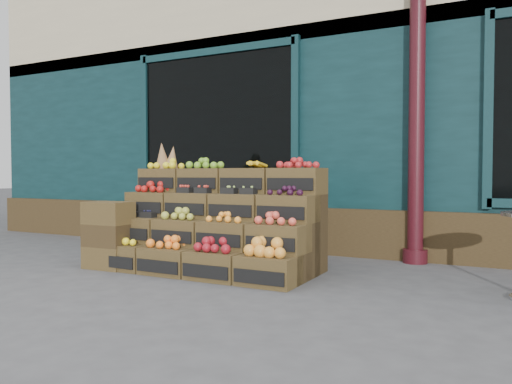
% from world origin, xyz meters
% --- Properties ---
extents(ground, '(60.00, 60.00, 0.00)m').
position_xyz_m(ground, '(0.00, 0.00, 0.00)').
color(ground, '#464649').
rests_on(ground, ground).
extents(shop_facade, '(12.00, 6.24, 4.80)m').
position_xyz_m(shop_facade, '(0.00, 5.11, 2.40)').
color(shop_facade, black).
rests_on(shop_facade, ground).
extents(crate_display, '(2.28, 1.12, 1.42)m').
position_xyz_m(crate_display, '(-0.69, 0.69, 0.44)').
color(crate_display, '#45351B').
rests_on(crate_display, ground).
extents(spare_crates, '(0.50, 0.35, 0.73)m').
position_xyz_m(spare_crates, '(-1.77, 0.19, 0.37)').
color(spare_crates, '#45351B').
rests_on(spare_crates, ground).
extents(shopkeeper, '(0.80, 0.64, 1.92)m').
position_xyz_m(shopkeeper, '(-1.60, 2.89, 0.96)').
color(shopkeeper, '#164F28').
rests_on(shopkeeper, ground).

